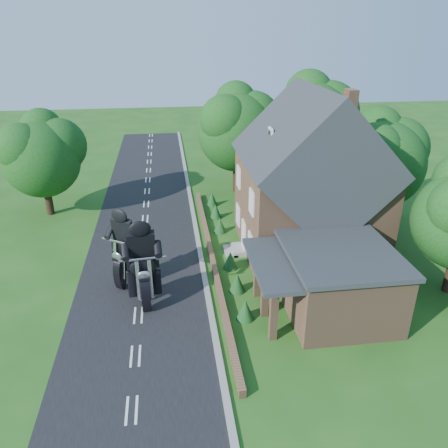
{
  "coord_description": "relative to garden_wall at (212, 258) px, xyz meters",
  "views": [
    {
      "loc": [
        1.87,
        -18.47,
        13.44
      ],
      "look_at": [
        4.96,
        4.33,
        2.8
      ],
      "focal_mm": 35.0,
      "sensor_mm": 36.0,
      "label": 1
    }
  ],
  "objects": [
    {
      "name": "kerb",
      "position": [
        -0.65,
        -5.0,
        -0.14
      ],
      "size": [
        0.3,
        80.0,
        0.12
      ],
      "primitive_type": "cube",
      "color": "gray",
      "rests_on": "ground"
    },
    {
      "name": "shrub_b",
      "position": [
        1.0,
        -3.5,
        0.35
      ],
      "size": [
        0.9,
        0.9,
        1.1
      ],
      "primitive_type": "cone",
      "color": "#133C18",
      "rests_on": "ground"
    },
    {
      "name": "tree_behind_house",
      "position": [
        9.88,
        11.14,
        6.03
      ],
      "size": [
        7.81,
        7.2,
        10.08
      ],
      "color": "black",
      "rests_on": "ground"
    },
    {
      "name": "tree_far_road",
      "position": [
        -11.16,
        9.11,
        4.64
      ],
      "size": [
        6.08,
        5.6,
        7.84
      ],
      "color": "black",
      "rests_on": "ground"
    },
    {
      "name": "shrub_e",
      "position": [
        1.0,
        6.5,
        0.35
      ],
      "size": [
        0.9,
        0.9,
        1.1
      ],
      "primitive_type": "cone",
      "color": "#133C18",
      "rests_on": "ground"
    },
    {
      "name": "ground",
      "position": [
        -4.3,
        -5.0,
        -0.2
      ],
      "size": [
        120.0,
        120.0,
        0.0
      ],
      "primitive_type": "plane",
      "color": "#1F4E16",
      "rests_on": "ground"
    },
    {
      "name": "motorcycle_lead",
      "position": [
        -3.91,
        -4.07,
        0.53
      ],
      "size": [
        0.52,
        1.59,
        1.46
      ],
      "primitive_type": null,
      "rotation": [
        0.0,
        0.0,
        3.22
      ],
      "color": "black",
      "rests_on": "ground"
    },
    {
      "name": "shrub_c",
      "position": [
        1.0,
        -1.0,
        0.35
      ],
      "size": [
        0.9,
        0.9,
        1.1
      ],
      "primitive_type": "cone",
      "color": "#133C18",
      "rests_on": "ground"
    },
    {
      "name": "shrub_d",
      "position": [
        1.0,
        4.0,
        0.35
      ],
      "size": [
        0.9,
        0.9,
        1.1
      ],
      "primitive_type": "cone",
      "color": "#133C18",
      "rests_on": "ground"
    },
    {
      "name": "road",
      "position": [
        -4.3,
        -5.0,
        -0.19
      ],
      "size": [
        7.0,
        80.0,
        0.02
      ],
      "primitive_type": "cube",
      "color": "black",
      "rests_on": "ground"
    },
    {
      "name": "shrub_f",
      "position": [
        1.0,
        9.0,
        0.35
      ],
      "size": [
        0.9,
        0.9,
        1.1
      ],
      "primitive_type": "cone",
      "color": "#133C18",
      "rests_on": "ground"
    },
    {
      "name": "tree_house_right",
      "position": [
        12.35,
        3.62,
        4.99
      ],
      "size": [
        6.51,
        6.0,
        8.4
      ],
      "color": "black",
      "rests_on": "ground"
    },
    {
      "name": "house",
      "position": [
        6.19,
        1.0,
        4.14
      ],
      "size": [
        9.54,
        8.64,
        10.24
      ],
      "color": "brown",
      "rests_on": "ground"
    },
    {
      "name": "motorcycle_follow",
      "position": [
        -4.98,
        -1.9,
        0.5
      ],
      "size": [
        1.13,
        1.46,
        1.39
      ],
      "primitive_type": null,
      "rotation": [
        0.0,
        0.0,
        2.56
      ],
      "color": "black",
      "rests_on": "ground"
    },
    {
      "name": "shrub_a",
      "position": [
        1.0,
        -6.0,
        0.35
      ],
      "size": [
        0.9,
        0.9,
        1.1
      ],
      "primitive_type": "cone",
      "color": "#133C18",
      "rests_on": "ground"
    },
    {
      "name": "garden_wall",
      "position": [
        0.0,
        0.0,
        0.0
      ],
      "size": [
        0.3,
        22.0,
        0.4
      ],
      "primitive_type": "cube",
      "color": "brown",
      "rests_on": "ground"
    },
    {
      "name": "annex",
      "position": [
        5.57,
        -5.8,
        1.57
      ],
      "size": [
        7.05,
        5.94,
        3.44
      ],
      "color": "brown",
      "rests_on": "ground"
    },
    {
      "name": "tree_behind_left",
      "position": [
        3.86,
        12.13,
        5.53
      ],
      "size": [
        6.94,
        6.4,
        9.16
      ],
      "color": "black",
      "rests_on": "ground"
    }
  ]
}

